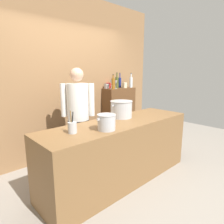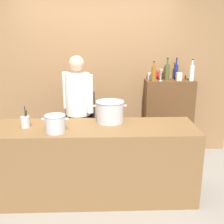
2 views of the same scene
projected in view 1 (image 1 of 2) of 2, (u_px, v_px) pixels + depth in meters
name	position (u px, v px, depth m)	size (l,w,h in m)	color
ground_plane	(120.00, 179.00, 2.96)	(8.00, 8.00, 0.00)	gray
brick_back_panel	(68.00, 77.00, 3.66)	(4.40, 0.10, 3.00)	olive
prep_counter	(120.00, 151.00, 2.87)	(2.42, 0.70, 0.90)	brown
bar_cabinet	(119.00, 115.00, 4.46)	(0.76, 0.32, 1.24)	brown
chef	(78.00, 112.00, 3.13)	(0.46, 0.42, 1.66)	black
stockpot_large	(121.00, 109.00, 3.01)	(0.40, 0.34, 0.26)	#B7BABF
stockpot_small	(106.00, 122.00, 2.36)	(0.29, 0.23, 0.20)	#B7BABF
utensil_crock	(72.00, 127.00, 2.25)	(0.10, 0.10, 0.26)	#B7BABF
wine_bottle_clear	(131.00, 82.00, 4.46)	(0.07, 0.07, 0.33)	silver
wine_bottle_olive	(117.00, 82.00, 4.29)	(0.07, 0.07, 0.34)	#475123
wine_bottle_cobalt	(120.00, 82.00, 4.44)	(0.06, 0.06, 0.33)	navy
wine_bottle_amber	(113.00, 83.00, 4.05)	(0.07, 0.07, 0.30)	#8C5919
wine_glass_tall	(111.00, 83.00, 4.15)	(0.07, 0.07, 0.19)	silver
wine_glass_short	(116.00, 83.00, 4.16)	(0.07, 0.07, 0.18)	silver
spice_tin_cream	(124.00, 85.00, 4.37)	(0.08, 0.08, 0.12)	beige
spice_tin_red	(109.00, 86.00, 4.27)	(0.08, 0.08, 0.12)	red
spice_tin_silver	(107.00, 86.00, 4.18)	(0.07, 0.07, 0.10)	#B2B2B7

